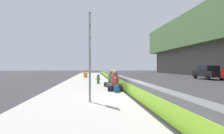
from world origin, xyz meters
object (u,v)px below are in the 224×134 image
at_px(backpack, 117,89).
at_px(construction_barrel, 86,74).
at_px(route_sign_post, 90,50).
at_px(seated_person_middle, 114,83).
at_px(seated_person_rear, 111,82).
at_px(seated_person_foreground, 115,85).
at_px(parked_car_fourth, 208,72).
at_px(fire_hydrant, 98,78).

distance_m(backpack, construction_barrel, 16.85).
distance_m(route_sign_post, backpack, 3.76).
bearing_deg(seated_person_middle, seated_person_rear, 4.76).
xyz_separation_m(seated_person_foreground, parked_car_fourth, (12.26, -12.93, 0.36)).
distance_m(seated_person_rear, construction_barrel, 13.66).
xyz_separation_m(seated_person_foreground, construction_barrel, (15.97, 2.25, 0.11)).
xyz_separation_m(route_sign_post, parked_car_fourth, (15.91, -14.36, -1.37)).
distance_m(seated_person_middle, backpack, 1.92).
height_order(backpack, parked_car_fourth, parked_car_fourth).
height_order(seated_person_foreground, seated_person_middle, seated_person_middle).
xyz_separation_m(construction_barrel, parked_car_fourth, (-3.71, -15.18, 0.24)).
xyz_separation_m(fire_hydrant, seated_person_rear, (-2.76, -0.81, -0.09)).
xyz_separation_m(backpack, construction_barrel, (16.70, 2.24, 0.28)).
xyz_separation_m(seated_person_rear, backpack, (-3.23, -0.03, -0.17)).
xyz_separation_m(fire_hydrant, backpack, (-5.99, -0.84, -0.25)).
xyz_separation_m(seated_person_foreground, seated_person_middle, (1.17, -0.08, 0.02)).
bearing_deg(construction_barrel, backpack, -172.36).
xyz_separation_m(route_sign_post, construction_barrel, (19.61, 0.82, -1.61)).
distance_m(seated_person_middle, seated_person_rear, 1.33).
height_order(route_sign_post, seated_person_rear, route_sign_post).
bearing_deg(construction_barrel, seated_person_rear, -170.68).
distance_m(seated_person_rear, backpack, 3.23).
bearing_deg(seated_person_rear, route_sign_post, 167.19).
relative_size(fire_hydrant, seated_person_rear, 0.76).
distance_m(seated_person_foreground, seated_person_rear, 2.49).
bearing_deg(parked_car_fourth, fire_hydrant, 116.97).
bearing_deg(seated_person_foreground, seated_person_middle, -3.70).
distance_m(route_sign_post, fire_hydrant, 9.07).
bearing_deg(fire_hydrant, backpack, -172.06).
distance_m(construction_barrel, parked_car_fourth, 15.63).
bearing_deg(seated_person_rear, parked_car_fourth, -53.01).
bearing_deg(backpack, fire_hydrant, 7.94).
relative_size(route_sign_post, seated_person_foreground, 3.08).
height_order(construction_barrel, parked_car_fourth, parked_car_fourth).
bearing_deg(seated_person_foreground, backpack, 179.46).
bearing_deg(route_sign_post, seated_person_middle, -17.37).
xyz_separation_m(backpack, parked_car_fourth, (13.00, -12.94, 0.53)).
relative_size(seated_person_foreground, backpack, 2.92).
relative_size(seated_person_rear, construction_barrel, 1.22).
xyz_separation_m(seated_person_middle, backpack, (-1.90, 0.08, -0.19)).
xyz_separation_m(route_sign_post, seated_person_foreground, (3.64, -1.43, -1.73)).
relative_size(fire_hydrant, construction_barrel, 0.93).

